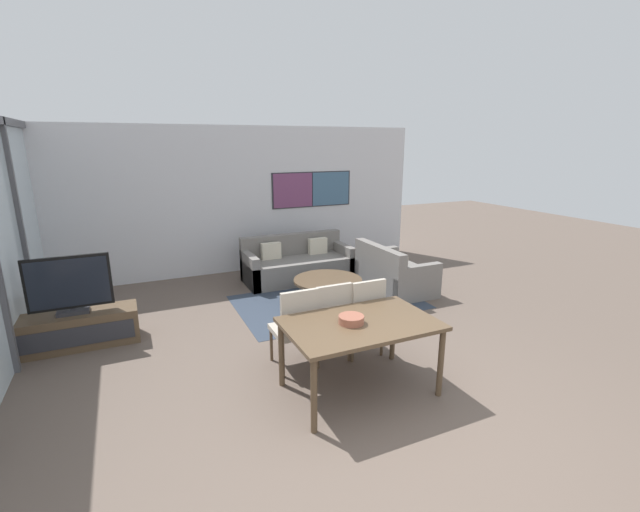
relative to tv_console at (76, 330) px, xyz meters
The scene contains 13 objects.
ground_plane 4.25m from the tv_console, 50.48° to the right, with size 24.00×24.00×0.00m, color brown.
wall_back 3.85m from the tv_console, 41.27° to the left, with size 7.62×0.09×2.80m.
area_rug 3.53m from the tv_console, ahead, with size 2.86×1.87×0.01m.
tv_console is the anchor object (origin of this frame).
television 0.58m from the tv_console, 90.00° to the left, with size 0.94×0.20×0.73m.
sofa_main 3.80m from the tv_console, 21.89° to the left, with size 1.98×0.86×0.81m.
sofa_side 4.78m from the tv_console, ahead, with size 0.86×1.37×0.81m.
coffee_table 3.53m from the tv_console, ahead, with size 1.09×1.09×0.39m.
dining_table 3.62m from the tv_console, 40.69° to the right, with size 1.50×0.96×0.76m.
dining_chair_left 2.85m from the tv_console, 35.80° to the right, with size 0.46×0.46×0.97m.
dining_chair_centre 3.20m from the tv_console, 31.10° to the right, with size 0.46×0.46×0.97m.
dining_chair_right 3.58m from the tv_console, 28.11° to the right, with size 0.46×0.46×0.97m.
fruit_bowl 3.56m from the tv_console, 41.60° to the right, with size 0.26×0.26×0.08m.
Camera 1 is at (-1.98, -2.48, 2.48)m, focal length 24.00 mm.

